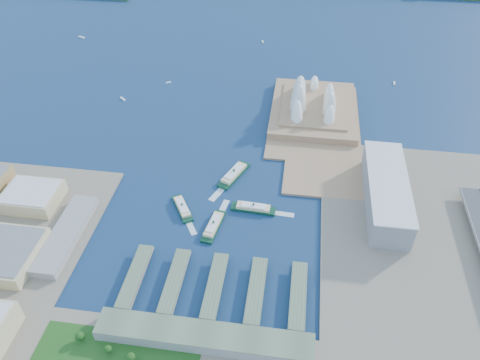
% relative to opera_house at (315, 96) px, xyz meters
% --- Properties ---
extents(ground, '(3000.00, 3000.00, 0.00)m').
position_rel_opera_house_xyz_m(ground, '(-105.00, -280.00, -32.00)').
color(ground, '#10274D').
rests_on(ground, ground).
extents(east_land, '(240.00, 500.00, 3.00)m').
position_rel_opera_house_xyz_m(east_land, '(135.00, -330.00, -30.50)').
color(east_land, '#7B6F5E').
rests_on(east_land, ground).
extents(peninsula, '(135.00, 220.00, 3.00)m').
position_rel_opera_house_xyz_m(peninsula, '(2.50, -20.00, -30.50)').
color(peninsula, '#9E7856').
rests_on(peninsula, ground).
extents(opera_house, '(134.00, 180.00, 58.00)m').
position_rel_opera_house_xyz_m(opera_house, '(0.00, 0.00, 0.00)').
color(opera_house, white).
rests_on(opera_house, peninsula).
extents(toaster_building, '(45.00, 155.00, 35.00)m').
position_rel_opera_house_xyz_m(toaster_building, '(90.00, -200.00, -11.50)').
color(toaster_building, gray).
rests_on(toaster_building, east_land).
extents(ferry_wharves, '(184.00, 90.00, 9.30)m').
position_rel_opera_house_xyz_m(ferry_wharves, '(-91.00, -355.00, -27.35)').
color(ferry_wharves, '#56664D').
rests_on(ferry_wharves, ground).
extents(terminal_building, '(200.00, 28.00, 12.00)m').
position_rel_opera_house_xyz_m(terminal_building, '(-90.00, -415.00, -23.00)').
color(terminal_building, gray).
rests_on(terminal_building, south_land).
extents(ferry_a, '(36.47, 49.11, 9.40)m').
position_rel_opera_house_xyz_m(ferry_a, '(-152.29, -243.51, -27.30)').
color(ferry_a, '#0E3823').
rests_on(ferry_a, ground).
extents(ferry_b, '(37.22, 61.70, 11.42)m').
position_rel_opera_house_xyz_m(ferry_b, '(-99.74, -171.74, -26.29)').
color(ferry_b, '#0E3823').
rests_on(ferry_b, ground).
extents(ferry_c, '(21.82, 54.98, 10.12)m').
position_rel_opera_house_xyz_m(ferry_c, '(-108.94, -268.24, -26.94)').
color(ferry_c, '#0E3823').
rests_on(ferry_c, ground).
extents(ferry_d, '(54.58, 16.80, 10.19)m').
position_rel_opera_house_xyz_m(ferry_d, '(-66.80, -232.01, -26.91)').
color(ferry_d, '#0E3823').
rests_on(ferry_d, ground).
extents(boat_a, '(12.37, 11.69, 2.63)m').
position_rel_opera_house_xyz_m(boat_a, '(-311.80, -0.30, -30.69)').
color(boat_a, white).
rests_on(boat_a, ground).
extents(boat_b, '(9.14, 6.89, 2.36)m').
position_rel_opera_house_xyz_m(boat_b, '(-251.68, 64.69, -30.82)').
color(boat_b, white).
rests_on(boat_b, ground).
extents(boat_c, '(4.75, 11.39, 2.49)m').
position_rel_opera_house_xyz_m(boat_c, '(137.38, 118.07, -30.76)').
color(boat_c, white).
rests_on(boat_c, ground).
extents(boat_d, '(15.98, 10.00, 2.70)m').
position_rel_opera_house_xyz_m(boat_d, '(-479.11, 228.55, -30.65)').
color(boat_d, white).
rests_on(boat_d, ground).
extents(boat_e, '(5.44, 10.68, 2.51)m').
position_rel_opera_house_xyz_m(boat_e, '(-107.28, 259.42, -30.75)').
color(boat_e, white).
rests_on(boat_e, ground).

